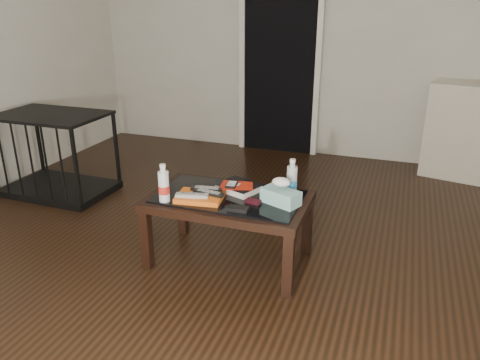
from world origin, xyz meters
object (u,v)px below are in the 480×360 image
(coffee_table, at_px, (229,205))
(pet_crate, at_px, (58,167))
(water_bottle_right, at_px, (292,177))
(textbook, at_px, (239,187))
(tissue_box, at_px, (281,197))
(water_bottle_left, at_px, (164,183))

(coffee_table, bearing_deg, pet_crate, 162.09)
(coffee_table, height_order, water_bottle_right, water_bottle_right)
(textbook, bearing_deg, coffee_table, -85.69)
(coffee_table, relative_size, pet_crate, 1.10)
(water_bottle_right, height_order, tissue_box, water_bottle_right)
(textbook, height_order, tissue_box, tissue_box)
(water_bottle_right, xyz_separation_m, tissue_box, (-0.03, -0.15, -0.07))
(coffee_table, height_order, water_bottle_left, water_bottle_left)
(textbook, height_order, water_bottle_right, water_bottle_right)
(water_bottle_right, bearing_deg, coffee_table, -158.36)
(pet_crate, relative_size, tissue_box, 3.97)
(coffee_table, xyz_separation_m, tissue_box, (0.34, -0.01, 0.11))
(coffee_table, xyz_separation_m, pet_crate, (-1.84, 0.59, -0.17))
(coffee_table, height_order, pet_crate, pet_crate)
(textbook, bearing_deg, tissue_box, 1.90)
(tissue_box, bearing_deg, water_bottle_right, 101.75)
(textbook, relative_size, water_bottle_left, 1.05)
(pet_crate, xyz_separation_m, water_bottle_right, (2.21, -0.45, 0.35))
(pet_crate, distance_m, tissue_box, 2.28)
(textbook, relative_size, water_bottle_right, 1.05)
(textbook, bearing_deg, water_bottle_left, -119.37)
(water_bottle_left, bearing_deg, water_bottle_right, 26.28)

